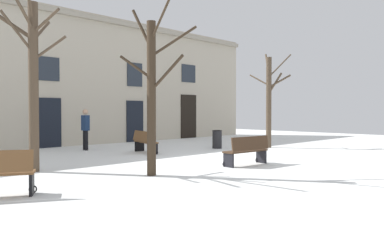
# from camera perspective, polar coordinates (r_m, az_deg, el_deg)

# --- Properties ---
(ground_plane) EXTENTS (37.48, 37.48, 0.00)m
(ground_plane) POSITION_cam_1_polar(r_m,az_deg,el_deg) (13.18, 5.56, -6.14)
(ground_plane) COLOR white
(building_facade) EXTENTS (23.42, 0.60, 6.73)m
(building_facade) POSITION_cam_1_polar(r_m,az_deg,el_deg) (20.29, -14.97, 6.10)
(building_facade) COLOR #BCB29E
(building_facade) RESTS_ON ground
(tree_foreground) EXTENTS (1.33, 2.03, 4.54)m
(tree_foreground) POSITION_cam_1_polar(r_m,az_deg,el_deg) (18.17, 11.57, 3.17)
(tree_foreground) COLOR #4C3D2D
(tree_foreground) RESTS_ON ground
(tree_near_facade) EXTENTS (1.84, 2.01, 4.90)m
(tree_near_facade) POSITION_cam_1_polar(r_m,az_deg,el_deg) (10.10, -6.01, 4.33)
(tree_near_facade) COLOR #382B1E
(tree_near_facade) RESTS_ON ground
(tree_center) EXTENTS (1.72, 1.88, 5.62)m
(tree_center) POSITION_cam_1_polar(r_m,az_deg,el_deg) (11.59, -22.86, 5.99)
(tree_center) COLOR #4C3D2D
(tree_center) RESTS_ON ground
(litter_bin) EXTENTS (0.46, 0.46, 0.84)m
(litter_bin) POSITION_cam_1_polar(r_m,az_deg,el_deg) (17.46, 3.80, -2.91)
(litter_bin) COLOR black
(litter_bin) RESTS_ON ground
(bench_back_to_back_left) EXTENTS (0.90, 1.65, 0.91)m
(bench_back_to_back_left) POSITION_cam_1_polar(r_m,az_deg,el_deg) (15.66, -7.18, -3.27)
(bench_back_to_back_left) COLOR brown
(bench_back_to_back_left) RESTS_ON ground
(bench_far_corner) EXTENTS (1.72, 0.61, 0.93)m
(bench_far_corner) POSITION_cam_1_polar(r_m,az_deg,el_deg) (12.14, 8.30, -4.56)
(bench_far_corner) COLOR #3D2819
(bench_far_corner) RESTS_ON ground
(person_strolling) EXTENTS (0.24, 0.38, 1.81)m
(person_strolling) POSITION_cam_1_polar(r_m,az_deg,el_deg) (17.21, -15.78, -1.04)
(person_strolling) COLOR black
(person_strolling) RESTS_ON ground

